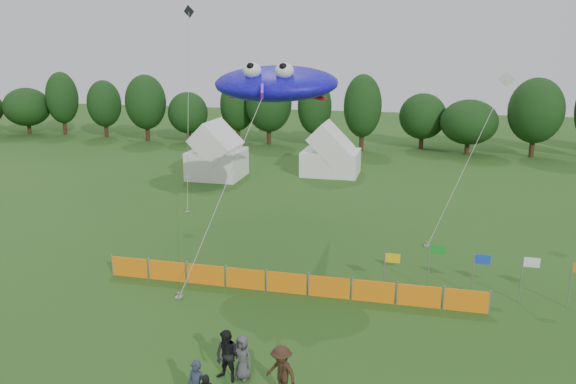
% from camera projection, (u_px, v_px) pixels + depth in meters
% --- Properties ---
extents(ground, '(160.00, 160.00, 0.00)m').
position_uv_depth(ground, '(247.00, 382.00, 19.27)').
color(ground, '#234C16').
rests_on(ground, ground).
extents(treeline, '(104.57, 8.78, 8.36)m').
position_uv_depth(treeline, '(388.00, 111.00, 60.04)').
color(treeline, '#382314').
rests_on(treeline, ground).
extents(tent_left, '(4.44, 4.44, 3.92)m').
position_uv_depth(tent_left, '(217.00, 155.00, 48.09)').
color(tent_left, white).
rests_on(tent_left, ground).
extents(tent_right, '(4.97, 3.98, 3.51)m').
position_uv_depth(tent_right, '(331.00, 155.00, 49.28)').
color(tent_right, white).
rests_on(tent_right, ground).
extents(barrier_fence, '(17.90, 0.06, 1.00)m').
position_uv_depth(barrier_fence, '(286.00, 283.00, 26.00)').
color(barrier_fence, orange).
rests_on(barrier_fence, ground).
extents(flag_row, '(8.73, 0.48, 2.28)m').
position_uv_depth(flag_row, '(479.00, 268.00, 25.36)').
color(flag_row, gray).
rests_on(flag_row, ground).
extents(spectator_b, '(1.06, 0.92, 1.86)m').
position_uv_depth(spectator_b, '(227.00, 356.00, 19.12)').
color(spectator_b, black).
rests_on(spectator_b, ground).
extents(spectator_c, '(1.41, 1.20, 1.90)m').
position_uv_depth(spectator_c, '(281.00, 373.00, 18.12)').
color(spectator_c, '#362215').
rests_on(spectator_c, ground).
extents(spectator_e, '(0.88, 0.69, 1.59)m').
position_uv_depth(spectator_e, '(242.00, 357.00, 19.29)').
color(spectator_e, '#464549').
rests_on(spectator_e, ground).
extents(stingray_kite, '(6.91, 16.10, 10.42)m').
position_uv_depth(stingray_kite, '(279.00, 83.00, 29.70)').
color(stingray_kite, '#1A10EA').
rests_on(stingray_kite, ground).
extents(small_kite_white, '(5.10, 7.92, 9.60)m').
position_uv_depth(small_kite_white, '(483.00, 129.00, 34.59)').
color(small_kite_white, white).
rests_on(small_kite_white, ground).
extents(small_kite_dark, '(2.52, 6.53, 13.98)m').
position_uv_depth(small_kite_dark, '(188.00, 87.00, 40.16)').
color(small_kite_dark, black).
rests_on(small_kite_dark, ground).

